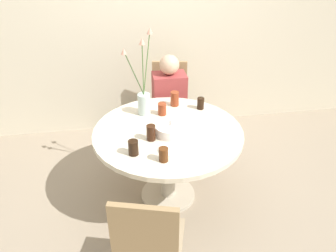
{
  "coord_description": "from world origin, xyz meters",
  "views": [
    {
      "loc": [
        -0.37,
        -2.26,
        2.12
      ],
      "look_at": [
        0.0,
        0.0,
        0.75
      ],
      "focal_mm": 35.0,
      "sensor_mm": 36.0,
      "label": 1
    }
  ],
  "objects_px": {
    "drink_glass_0": "(175,99)",
    "person_woman": "(169,107)",
    "chair_far_back": "(148,243)",
    "drink_glass_2": "(133,148)",
    "drink_glass_1": "(162,109)",
    "drink_glass_3": "(151,133)",
    "side_plate": "(170,150)",
    "drink_glass_4": "(201,103)",
    "drink_glass_5": "(164,154)",
    "birthday_cake": "(170,130)",
    "flower_vase": "(144,96)",
    "chair_left_flank": "(169,99)"
  },
  "relations": [
    {
      "from": "drink_glass_0",
      "to": "person_woman",
      "type": "xyz_separation_m",
      "value": [
        0.01,
        0.37,
        -0.28
      ]
    },
    {
      "from": "chair_far_back",
      "to": "drink_glass_2",
      "type": "relative_size",
      "value": 7.99
    },
    {
      "from": "drink_glass_1",
      "to": "drink_glass_3",
      "type": "relative_size",
      "value": 0.85
    },
    {
      "from": "drink_glass_1",
      "to": "person_woman",
      "type": "relative_size",
      "value": 0.1
    },
    {
      "from": "side_plate",
      "to": "drink_glass_4",
      "type": "xyz_separation_m",
      "value": [
        0.38,
        0.61,
        0.05
      ]
    },
    {
      "from": "chair_far_back",
      "to": "drink_glass_1",
      "type": "distance_m",
      "value": 1.26
    },
    {
      "from": "chair_far_back",
      "to": "drink_glass_5",
      "type": "relative_size",
      "value": 8.68
    },
    {
      "from": "side_plate",
      "to": "drink_glass_5",
      "type": "xyz_separation_m",
      "value": [
        -0.07,
        -0.12,
        0.05
      ]
    },
    {
      "from": "birthday_cake",
      "to": "side_plate",
      "type": "height_order",
      "value": "birthday_cake"
    },
    {
      "from": "drink_glass_1",
      "to": "drink_glass_5",
      "type": "distance_m",
      "value": 0.68
    },
    {
      "from": "drink_glass_5",
      "to": "drink_glass_2",
      "type": "bearing_deg",
      "value": 151.12
    },
    {
      "from": "flower_vase",
      "to": "drink_glass_4",
      "type": "distance_m",
      "value": 0.53
    },
    {
      "from": "birthday_cake",
      "to": "person_woman",
      "type": "height_order",
      "value": "person_woman"
    },
    {
      "from": "drink_glass_3",
      "to": "drink_glass_5",
      "type": "distance_m",
      "value": 0.29
    },
    {
      "from": "chair_far_back",
      "to": "drink_glass_1",
      "type": "height_order",
      "value": "chair_far_back"
    },
    {
      "from": "side_plate",
      "to": "drink_glass_3",
      "type": "xyz_separation_m",
      "value": [
        -0.12,
        0.17,
        0.06
      ]
    },
    {
      "from": "chair_left_flank",
      "to": "drink_glass_4",
      "type": "height_order",
      "value": "chair_left_flank"
    },
    {
      "from": "drink_glass_3",
      "to": "drink_glass_5",
      "type": "xyz_separation_m",
      "value": [
        0.05,
        -0.28,
        -0.01
      ]
    },
    {
      "from": "flower_vase",
      "to": "drink_glass_2",
      "type": "bearing_deg",
      "value": -102.95
    },
    {
      "from": "side_plate",
      "to": "drink_glass_5",
      "type": "height_order",
      "value": "drink_glass_5"
    },
    {
      "from": "drink_glass_2",
      "to": "person_woman",
      "type": "distance_m",
      "value": 1.21
    },
    {
      "from": "flower_vase",
      "to": "drink_glass_5",
      "type": "bearing_deg",
      "value": -84.73
    },
    {
      "from": "chair_left_flank",
      "to": "drink_glass_4",
      "type": "relative_size",
      "value": 8.52
    },
    {
      "from": "chair_far_back",
      "to": "drink_glass_3",
      "type": "distance_m",
      "value": 0.87
    },
    {
      "from": "birthday_cake",
      "to": "drink_glass_1",
      "type": "bearing_deg",
      "value": 92.5
    },
    {
      "from": "chair_far_back",
      "to": "birthday_cake",
      "type": "distance_m",
      "value": 0.95
    },
    {
      "from": "flower_vase",
      "to": "drink_glass_2",
      "type": "distance_m",
      "value": 0.63
    },
    {
      "from": "person_woman",
      "to": "drink_glass_5",
      "type": "bearing_deg",
      "value": -101.42
    },
    {
      "from": "chair_far_back",
      "to": "drink_glass_3",
      "type": "bearing_deg",
      "value": -82.09
    },
    {
      "from": "side_plate",
      "to": "drink_glass_4",
      "type": "distance_m",
      "value": 0.72
    },
    {
      "from": "drink_glass_4",
      "to": "flower_vase",
      "type": "bearing_deg",
      "value": -178.56
    },
    {
      "from": "chair_left_flank",
      "to": "drink_glass_3",
      "type": "relative_size",
      "value": 7.27
    },
    {
      "from": "birthday_cake",
      "to": "drink_glass_4",
      "type": "xyz_separation_m",
      "value": [
        0.35,
        0.39,
        0.01
      ]
    },
    {
      "from": "chair_far_back",
      "to": "chair_left_flank",
      "type": "bearing_deg",
      "value": -87.02
    },
    {
      "from": "birthday_cake",
      "to": "flower_vase",
      "type": "relative_size",
      "value": 0.32
    },
    {
      "from": "flower_vase",
      "to": "drink_glass_4",
      "type": "bearing_deg",
      "value": 1.44
    },
    {
      "from": "drink_glass_0",
      "to": "drink_glass_1",
      "type": "distance_m",
      "value": 0.21
    },
    {
      "from": "chair_left_flank",
      "to": "flower_vase",
      "type": "bearing_deg",
      "value": -107.32
    },
    {
      "from": "drink_glass_2",
      "to": "drink_glass_4",
      "type": "bearing_deg",
      "value": 43.08
    },
    {
      "from": "drink_glass_0",
      "to": "person_woman",
      "type": "height_order",
      "value": "person_woman"
    },
    {
      "from": "drink_glass_1",
      "to": "drink_glass_4",
      "type": "height_order",
      "value": "same"
    },
    {
      "from": "drink_glass_2",
      "to": "birthday_cake",
      "type": "bearing_deg",
      "value": 36.52
    },
    {
      "from": "chair_far_back",
      "to": "drink_glass_2",
      "type": "distance_m",
      "value": 0.7
    },
    {
      "from": "side_plate",
      "to": "drink_glass_2",
      "type": "distance_m",
      "value": 0.28
    },
    {
      "from": "drink_glass_4",
      "to": "drink_glass_5",
      "type": "xyz_separation_m",
      "value": [
        -0.45,
        -0.73,
        -0.0
      ]
    },
    {
      "from": "drink_glass_4",
      "to": "birthday_cake",
      "type": "bearing_deg",
      "value": -132.08
    },
    {
      "from": "chair_far_back",
      "to": "drink_glass_5",
      "type": "xyz_separation_m",
      "value": [
        0.17,
        0.53,
        0.25
      ]
    },
    {
      "from": "chair_left_flank",
      "to": "side_plate",
      "type": "relative_size",
      "value": 5.12
    },
    {
      "from": "drink_glass_2",
      "to": "drink_glass_5",
      "type": "height_order",
      "value": "drink_glass_2"
    },
    {
      "from": "birthday_cake",
      "to": "flower_vase",
      "type": "bearing_deg",
      "value": 114.59
    }
  ]
}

